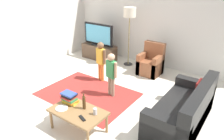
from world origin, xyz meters
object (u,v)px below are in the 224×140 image
object	(u,v)px
armchair	(151,64)
couch	(185,112)
floor_lamp	(130,15)
soda_can	(95,111)
book_stack	(70,98)
bottle	(84,102)
tv_stand	(99,52)
tv	(98,35)
child_center	(111,71)
plate	(62,108)
child_near_tv	(101,58)
tv_remote	(82,118)
coffee_table	(78,113)

from	to	relation	value
armchair	couch	bearing A→B (deg)	-48.28
floor_lamp	soda_can	bearing A→B (deg)	-68.02
book_stack	bottle	xyz separation A→B (m)	(0.35, 0.02, 0.02)
tv_stand	armchair	bearing A→B (deg)	-1.16
tv_stand	tv	xyz separation A→B (m)	(-0.00, -0.02, 0.60)
couch	child_center	bearing A→B (deg)	177.39
tv	child_center	distance (m)	2.45
child_center	bottle	size ratio (longest dim) A/B	3.39
tv_stand	plate	distance (m)	3.63
child_near_tv	bottle	distance (m)	1.99
tv	armchair	world-z (taller)	tv
armchair	bottle	world-z (taller)	armchair
tv	floor_lamp	size ratio (longest dim) A/B	0.62
bottle	tv_remote	size ratio (longest dim) A/B	1.81
tv_stand	book_stack	xyz separation A→B (m)	(1.70, -2.97, 0.28)
plate	tv_stand	bearing A→B (deg)	118.36
tv	floor_lamp	world-z (taller)	floor_lamp
floor_lamp	tv_remote	distance (m)	3.71
armchair	child_center	distance (m)	1.72
soda_can	plate	distance (m)	0.64
tv	plate	bearing A→B (deg)	-61.49
child_near_tv	child_center	distance (m)	0.84
tv_remote	child_center	bearing A→B (deg)	127.57
tv	armchair	xyz separation A→B (m)	(1.95, -0.02, -0.55)
tv_stand	child_near_tv	xyz separation A→B (m)	(1.06, -1.23, 0.40)
tv_stand	plate	xyz separation A→B (m)	(1.72, -3.19, 0.18)
child_near_tv	plate	distance (m)	2.08
child_center	soda_can	bearing A→B (deg)	-65.55
armchair	child_near_tv	xyz separation A→B (m)	(-0.89, -1.19, 0.35)
child_near_tv	book_stack	size ratio (longest dim) A/B	3.59
tv_stand	child_near_tv	size ratio (longest dim) A/B	1.12
plate	tv_remote	bearing A→B (deg)	0.00
book_stack	couch	bearing A→B (deg)	32.98
tv_remote	soda_can	bearing A→B (deg)	85.42
tv_stand	armchair	size ratio (longest dim) A/B	1.33
tv_remote	tv_stand	bearing A→B (deg)	144.71
child_near_tv	plate	world-z (taller)	child_near_tv
couch	book_stack	xyz separation A→B (m)	(-1.81, -1.17, 0.24)
soda_can	child_near_tv	bearing A→B (deg)	125.92
book_stack	bottle	bearing A→B (deg)	3.05
couch	child_center	world-z (taller)	child_center
tv_stand	book_stack	world-z (taller)	book_stack
armchair	coffee_table	distance (m)	3.03
book_stack	soda_can	distance (m)	0.62
armchair	tv	bearing A→B (deg)	179.46
child_near_tv	plate	xyz separation A→B (m)	(0.66, -1.96, -0.22)
book_stack	tv_remote	bearing A→B (deg)	-23.10
tv_stand	bottle	distance (m)	3.61
tv_stand	coffee_table	world-z (taller)	tv_stand
couch	tv_remote	bearing A→B (deg)	-132.77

